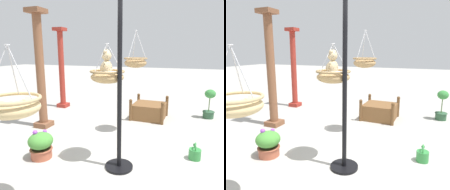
# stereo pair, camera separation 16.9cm
# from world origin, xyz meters

# --- Properties ---
(ground_plane) EXTENTS (40.00, 40.00, 0.00)m
(ground_plane) POSITION_xyz_m (0.00, 0.00, 0.00)
(ground_plane) COLOR #ADAAA3
(display_pole_central) EXTENTS (0.44, 0.44, 2.57)m
(display_pole_central) POSITION_xyz_m (-0.21, -0.14, 0.81)
(display_pole_central) COLOR black
(display_pole_central) RESTS_ON ground
(hanging_basket_with_teddy) EXTENTS (0.55, 0.55, 0.61)m
(hanging_basket_with_teddy) POSITION_xyz_m (-0.06, 0.11, 1.44)
(hanging_basket_with_teddy) COLOR tan
(teddy_bear) EXTENTS (0.27, 0.25, 0.40)m
(teddy_bear) POSITION_xyz_m (-0.06, 0.13, 1.61)
(teddy_bear) COLOR #D1B789
(hanging_basket_left_high) EXTENTS (0.59, 0.59, 0.76)m
(hanging_basket_left_high) POSITION_xyz_m (-1.44, 0.64, 1.25)
(hanging_basket_left_high) COLOR tan
(hanging_basket_right_low) EXTENTS (0.50, 0.50, 0.77)m
(hanging_basket_right_low) POSITION_xyz_m (1.31, -0.01, 1.59)
(hanging_basket_right_low) COLOR #A37F51
(greenhouse_pillar_right) EXTENTS (0.37, 0.37, 2.74)m
(greenhouse_pillar_right) POSITION_xyz_m (0.93, 2.16, 1.32)
(greenhouse_pillar_right) COLOR brown
(greenhouse_pillar_right) RESTS_ON ground
(greenhouse_pillar_far_back) EXTENTS (0.33, 0.33, 2.52)m
(greenhouse_pillar_far_back) POSITION_xyz_m (2.68, 2.74, 1.21)
(greenhouse_pillar_far_back) COLOR #9E2D23
(greenhouse_pillar_far_back) RESTS_ON ground
(wooden_planter_box) EXTENTS (0.92, 0.95, 0.58)m
(wooden_planter_box) POSITION_xyz_m (2.46, -0.15, 0.23)
(wooden_planter_box) COLOR brown
(wooden_planter_box) RESTS_ON ground
(potted_plant_tall_leafy) EXTENTS (0.31, 0.31, 0.80)m
(potted_plant_tall_leafy) POSITION_xyz_m (3.01, -1.69, 0.39)
(potted_plant_tall_leafy) COLOR #2D5638
(potted_plant_tall_leafy) RESTS_ON ground
(potted_plant_bushy_green) EXTENTS (0.42, 0.42, 0.50)m
(potted_plant_bushy_green) POSITION_xyz_m (-0.37, 1.22, 0.24)
(potted_plant_bushy_green) COLOR #AD563D
(potted_plant_bushy_green) RESTS_ON ground
(watering_can) EXTENTS (0.35, 0.20, 0.30)m
(watering_can) POSITION_xyz_m (0.49, -1.28, 0.10)
(watering_can) COLOR #338C3F
(watering_can) RESTS_ON ground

